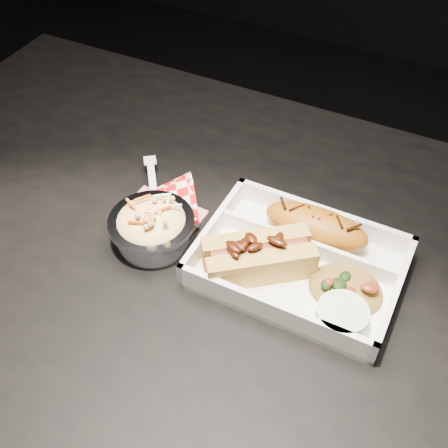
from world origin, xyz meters
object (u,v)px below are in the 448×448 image
(food_tray, at_px, (299,265))
(dining_table, at_px, (217,312))
(hotdog, at_px, (259,255))
(foil_coleslaw_cup, at_px, (152,225))
(napkin_fork, at_px, (155,204))
(fried_pastry, at_px, (316,226))

(food_tray, bearing_deg, dining_table, -152.36)
(dining_table, height_order, food_tray, food_tray)
(hotdog, xyz_separation_m, foil_coleslaw_cup, (-0.15, -0.01, -0.00))
(hotdog, height_order, foil_coleslaw_cup, same)
(hotdog, bearing_deg, foil_coleslaw_cup, 147.52)
(food_tray, height_order, hotdog, hotdog)
(hotdog, xyz_separation_m, napkin_fork, (-0.17, 0.03, -0.02))
(food_tray, distance_m, hotdog, 0.06)
(food_tray, bearing_deg, napkin_fork, 178.27)
(napkin_fork, bearing_deg, foil_coleslaw_cup, -8.09)
(foil_coleslaw_cup, bearing_deg, napkin_fork, 117.71)
(napkin_fork, bearing_deg, hotdog, 42.74)
(hotdog, bearing_deg, napkin_fork, 131.16)
(foil_coleslaw_cup, relative_size, napkin_fork, 0.71)
(food_tray, xyz_separation_m, hotdog, (-0.05, -0.03, 0.02))
(foil_coleslaw_cup, bearing_deg, hotdog, 4.90)
(hotdog, relative_size, foil_coleslaw_cup, 1.27)
(food_tray, relative_size, fried_pastry, 1.79)
(dining_table, xyz_separation_m, foil_coleslaw_cup, (-0.10, 0.01, 0.12))
(dining_table, distance_m, hotdog, 0.13)
(food_tray, xyz_separation_m, napkin_fork, (-0.22, 0.01, 0.01))
(napkin_fork, bearing_deg, fried_pastry, 66.36)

